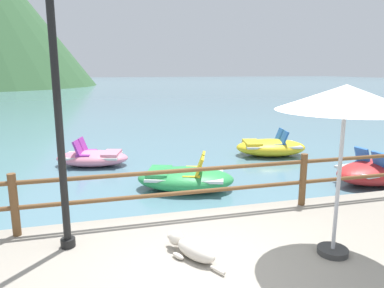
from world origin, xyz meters
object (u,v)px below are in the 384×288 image
lamp_post (54,58)px  pedal_boat_0 (381,171)px  beach_umbrella (346,100)px  pedal_boat_1 (270,147)px  pedal_boat_4 (185,178)px  pedal_boat_3 (93,158)px  dog_resting (192,248)px

lamp_post → pedal_boat_0: bearing=17.4°
lamp_post → beach_umbrella: lamp_post is taller
lamp_post → pedal_boat_1: lamp_post is taller
pedal_boat_0 → pedal_boat_4: pedal_boat_0 is taller
pedal_boat_3 → lamp_post: bearing=-92.9°
beach_umbrella → dog_resting: (-1.84, 0.41, -1.92)m
pedal_boat_4 → lamp_post: bearing=-128.2°
lamp_post → pedal_boat_1: (6.04, 5.73, -2.67)m
dog_resting → pedal_boat_3: size_ratio=0.42×
pedal_boat_0 → dog_resting: bearing=-152.3°
lamp_post → pedal_boat_1: bearing=43.5°
dog_resting → pedal_boat_1: pedal_boat_1 is taller
dog_resting → pedal_boat_3: 6.78m
beach_umbrella → dog_resting: bearing=167.5°
dog_resting → lamp_post: bearing=155.5°
pedal_boat_0 → pedal_boat_4: bearing=170.8°
beach_umbrella → pedal_boat_4: bearing=103.1°
lamp_post → pedal_boat_4: bearing=51.8°
beach_umbrella → pedal_boat_0: (3.92, 3.43, -2.14)m
beach_umbrella → pedal_boat_0: 5.63m
pedal_boat_1 → lamp_post: bearing=-136.5°
beach_umbrella → dog_resting: beach_umbrella is taller
beach_umbrella → pedal_boat_4: size_ratio=0.86×
lamp_post → beach_umbrella: bearing=-18.2°
beach_umbrella → pedal_boat_0: bearing=41.1°
pedal_boat_1 → beach_umbrella: bearing=-110.8°
pedal_boat_0 → pedal_boat_4: (-4.91, 0.80, -0.03)m
dog_resting → beach_umbrella: bearing=-12.5°
lamp_post → dog_resting: size_ratio=4.29×
lamp_post → dog_resting: (1.59, -0.72, -2.43)m
beach_umbrella → pedal_boat_4: 4.85m
lamp_post → pedal_boat_3: lamp_post is taller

